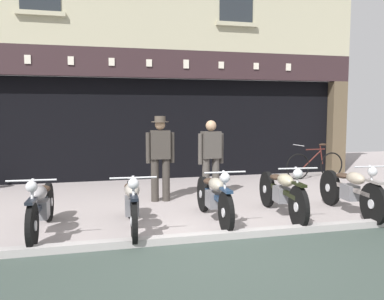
# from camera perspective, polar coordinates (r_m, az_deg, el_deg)

# --- Properties ---
(ground) EXTENTS (23.30, 22.00, 0.18)m
(ground) POSITION_cam_1_polar(r_m,az_deg,el_deg) (4.79, 5.61, -16.74)
(ground) COLOR #9E9392
(shop_facade) EXTENTS (11.60, 4.42, 6.27)m
(shop_facade) POSITION_cam_1_polar(r_m,az_deg,el_deg) (12.25, -7.31, 5.15)
(shop_facade) COLOR black
(shop_facade) RESTS_ON ground
(motorcycle_left) EXTENTS (0.62, 2.01, 0.90)m
(motorcycle_left) POSITION_cam_1_polar(r_m,az_deg,el_deg) (6.28, -20.44, -7.32)
(motorcycle_left) COLOR black
(motorcycle_left) RESTS_ON ground
(motorcycle_center_left) EXTENTS (0.62, 2.03, 0.90)m
(motorcycle_center_left) POSITION_cam_1_polar(r_m,az_deg,el_deg) (6.16, -8.43, -7.27)
(motorcycle_center_left) COLOR black
(motorcycle_center_left) RESTS_ON ground
(motorcycle_center) EXTENTS (0.62, 1.97, 0.90)m
(motorcycle_center) POSITION_cam_1_polar(r_m,az_deg,el_deg) (6.55, 3.08, -6.46)
(motorcycle_center) COLOR black
(motorcycle_center) RESTS_ON ground
(motorcycle_center_right) EXTENTS (0.62, 2.08, 0.92)m
(motorcycle_center_right) POSITION_cam_1_polar(r_m,az_deg,el_deg) (6.99, 12.48, -5.70)
(motorcycle_center_right) COLOR black
(motorcycle_center_right) RESTS_ON ground
(motorcycle_right) EXTENTS (0.62, 2.03, 0.93)m
(motorcycle_right) POSITION_cam_1_polar(r_m,az_deg,el_deg) (7.49, 21.32, -5.19)
(motorcycle_right) COLOR black
(motorcycle_right) RESTS_ON ground
(salesman_left) EXTENTS (0.56, 0.34, 1.67)m
(salesman_left) POSITION_cam_1_polar(r_m,az_deg,el_deg) (7.95, -4.47, -0.60)
(salesman_left) COLOR #38332D
(salesman_left) RESTS_ON ground
(shopkeeper_center) EXTENTS (0.56, 0.27, 1.58)m
(shopkeeper_center) POSITION_cam_1_polar(r_m,az_deg,el_deg) (8.34, 2.66, -0.68)
(shopkeeper_center) COLOR #47423D
(shopkeeper_center) RESTS_ON ground
(advert_board_near) EXTENTS (0.77, 0.03, 1.09)m
(advert_board_near) POSITION_cam_1_polar(r_m,az_deg,el_deg) (11.33, 7.11, 4.51)
(advert_board_near) COLOR beige
(advert_board_far) EXTENTS (0.65, 0.03, 0.99)m
(advert_board_far) POSITION_cam_1_polar(r_m,az_deg,el_deg) (11.85, 12.78, 4.54)
(advert_board_far) COLOR beige
(leaning_bicycle) EXTENTS (1.72, 0.50, 0.94)m
(leaning_bicycle) POSITION_cam_1_polar(r_m,az_deg,el_deg) (11.18, 16.89, -1.94)
(leaning_bicycle) COLOR black
(leaning_bicycle) RESTS_ON ground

